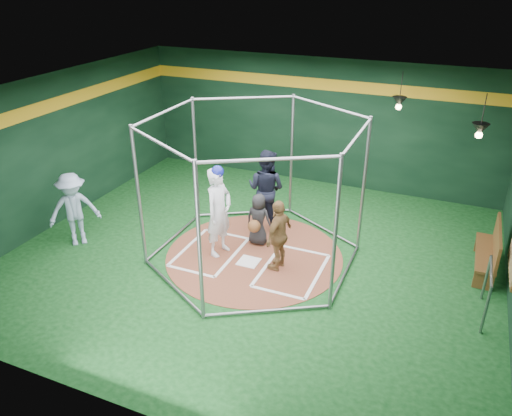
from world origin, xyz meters
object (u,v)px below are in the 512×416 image
at_px(umpire, 266,189).
at_px(dugout_bench, 491,249).
at_px(batter_figure, 219,211).
at_px(visitor_leopard, 279,235).

bearing_deg(umpire, dugout_bench, -174.20).
relative_size(batter_figure, visitor_leopard, 1.33).
height_order(batter_figure, dugout_bench, batter_figure).
bearing_deg(dugout_bench, batter_figure, -164.19).
bearing_deg(umpire, batter_figure, 79.31).
xyz_separation_m(batter_figure, umpire, (0.45, 1.53, -0.04)).
xyz_separation_m(visitor_leopard, umpire, (-0.92, 1.59, 0.20)).
height_order(visitor_leopard, umpire, umpire).
distance_m(batter_figure, dugout_bench, 5.59).
distance_m(batter_figure, visitor_leopard, 1.40).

